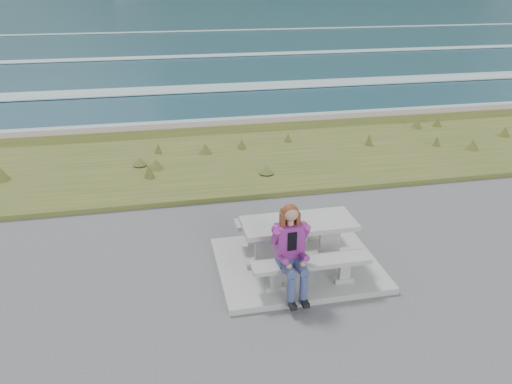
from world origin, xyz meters
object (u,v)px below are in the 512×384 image
(bench_landward, at_px, (311,266))
(seated_woman, at_px, (292,264))
(picnic_table, at_px, (298,230))
(bench_seaward, at_px, (287,224))

(bench_landward, height_order, seated_woman, seated_woman)
(picnic_table, xyz_separation_m, bench_landward, (0.00, -0.70, -0.23))
(bench_landward, xyz_separation_m, bench_seaward, (0.00, 1.40, 0.00))
(picnic_table, bearing_deg, bench_landward, -90.00)
(bench_landward, relative_size, bench_seaward, 1.00)
(picnic_table, xyz_separation_m, bench_seaward, (0.00, 0.70, -0.23))
(seated_woman, bearing_deg, bench_landward, 18.30)
(picnic_table, distance_m, bench_landward, 0.74)
(bench_landward, bearing_deg, bench_seaward, 90.00)
(bench_seaward, bearing_deg, picnic_table, -90.00)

